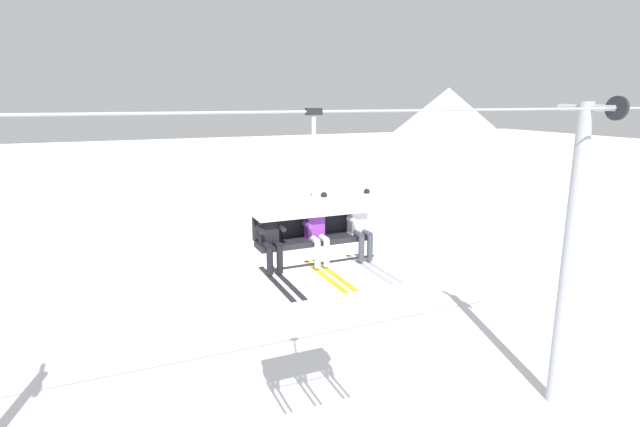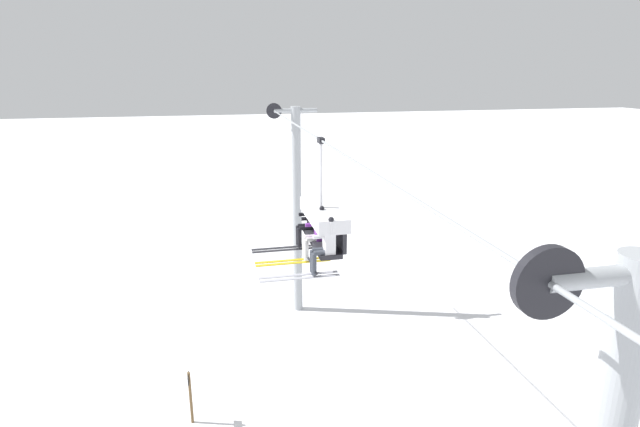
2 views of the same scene
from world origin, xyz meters
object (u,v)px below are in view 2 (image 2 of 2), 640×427
at_px(chairlift_chair, 324,219).
at_px(skier_white, 323,245).
at_px(skier_black, 307,222).
at_px(lift_tower_near, 296,208).
at_px(skier_purple, 315,232).
at_px(trail_sign, 190,394).

relative_size(chairlift_chair, skier_white, 1.59).
bearing_deg(skier_white, skier_black, -179.78).
xyz_separation_m(lift_tower_near, skier_white, (8.83, -0.92, 1.65)).
relative_size(skier_purple, skier_white, 1.00).
xyz_separation_m(chairlift_chair, skier_white, (0.87, -0.21, -0.28)).
xyz_separation_m(lift_tower_near, trail_sign, (6.15, -4.07, -3.43)).
xyz_separation_m(skier_purple, trail_sign, (-1.81, -3.14, -5.08)).
height_order(lift_tower_near, skier_white, lift_tower_near).
relative_size(skier_white, trail_sign, 1.06).
bearing_deg(trail_sign, lift_tower_near, 146.50).
relative_size(skier_purple, trail_sign, 1.06).
bearing_deg(skier_black, chairlift_chair, 14.23).
distance_m(chairlift_chair, skier_white, 0.94).
bearing_deg(lift_tower_near, chairlift_chair, -5.09).
distance_m(skier_purple, trail_sign, 6.24).
xyz_separation_m(skier_white, trail_sign, (-2.68, -3.14, -5.08)).
height_order(skier_black, skier_purple, skier_purple).
xyz_separation_m(skier_black, skier_white, (1.75, 0.01, 0.02)).
bearing_deg(chairlift_chair, skier_purple, -89.11).
height_order(skier_purple, trail_sign, skier_purple).
bearing_deg(trail_sign, skier_purple, 60.05).
distance_m(chairlift_chair, skier_black, 0.95).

